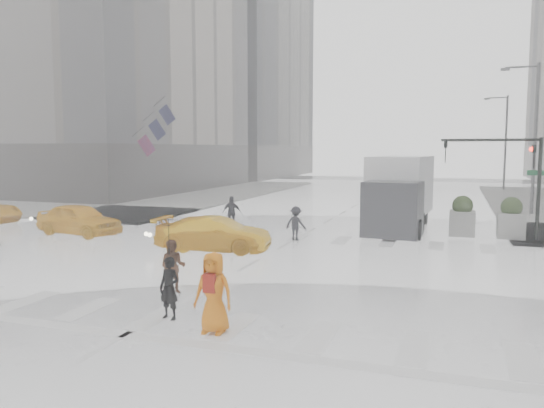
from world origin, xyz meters
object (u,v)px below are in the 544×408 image
at_px(pedestrian_brown, 173,267).
at_px(box_truck, 399,191).
at_px(pedestrian_orange, 214,292).
at_px(taxi_front, 79,219).
at_px(taxi_mid, 218,234).
at_px(traffic_signal_pole, 514,168).

relative_size(pedestrian_brown, box_truck, 0.22).
bearing_deg(pedestrian_orange, box_truck, 81.15).
xyz_separation_m(taxi_front, taxi_mid, (7.79, -1.41, -0.07)).
xyz_separation_m(pedestrian_orange, box_truck, (2.28, 16.22, 1.04)).
distance_m(traffic_signal_pole, pedestrian_orange, 16.41).
bearing_deg(traffic_signal_pole, pedestrian_orange, -116.50).
relative_size(traffic_signal_pole, taxi_front, 1.04).
distance_m(taxi_mid, box_truck, 9.93).
bearing_deg(pedestrian_orange, taxi_front, 138.69).
relative_size(pedestrian_orange, box_truck, 0.26).
bearing_deg(pedestrian_brown, box_truck, 54.89).
relative_size(taxi_front, taxi_mid, 1.07).
relative_size(pedestrian_orange, taxi_mid, 0.44).
height_order(traffic_signal_pole, taxi_front, traffic_signal_pole).
xyz_separation_m(pedestrian_orange, taxi_mid, (-3.86, 8.53, -0.24)).
distance_m(pedestrian_brown, pedestrian_orange, 3.52).
height_order(taxi_mid, box_truck, box_truck).
height_order(pedestrian_orange, taxi_mid, pedestrian_orange).
bearing_deg(pedestrian_orange, pedestrian_brown, 133.26).
height_order(traffic_signal_pole, pedestrian_orange, traffic_signal_pole).
xyz_separation_m(traffic_signal_pole, box_truck, (-4.97, 1.68, -1.27)).
bearing_deg(taxi_mid, pedestrian_brown, -176.14).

